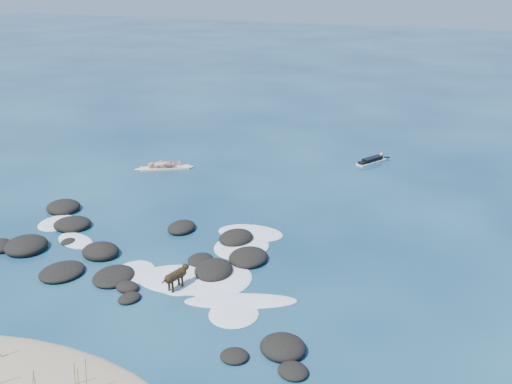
% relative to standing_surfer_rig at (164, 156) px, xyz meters
% --- Properties ---
extents(ground, '(160.00, 160.00, 0.00)m').
position_rel_standing_surfer_rig_xyz_m(ground, '(4.67, -7.31, -0.65)').
color(ground, '#0A2642').
rests_on(ground, ground).
extents(dune_grass, '(3.74, 1.75, 1.20)m').
position_rel_standing_surfer_rig_xyz_m(dune_grass, '(4.56, -15.34, -0.04)').
color(dune_grass, '#7F994A').
rests_on(dune_grass, ground).
extents(reef_rocks, '(13.29, 7.49, 0.56)m').
position_rel_standing_surfer_rig_xyz_m(reef_rocks, '(3.43, -8.41, -0.54)').
color(reef_rocks, black).
rests_on(reef_rocks, ground).
extents(breaking_foam, '(11.32, 6.90, 0.12)m').
position_rel_standing_surfer_rig_xyz_m(breaking_foam, '(5.75, -8.19, -0.64)').
color(breaking_foam, white).
rests_on(breaking_foam, ground).
extents(standing_surfer_rig, '(2.66, 1.68, 1.66)m').
position_rel_standing_surfer_rig_xyz_m(standing_surfer_rig, '(0.00, 0.00, 0.00)').
color(standing_surfer_rig, beige).
rests_on(standing_surfer_rig, ground).
extents(paddling_surfer_rig, '(1.52, 2.06, 0.38)m').
position_rel_standing_surfer_rig_xyz_m(paddling_surfer_rig, '(9.45, 4.68, -0.52)').
color(paddling_surfer_rig, silver).
rests_on(paddling_surfer_rig, ground).
extents(dog, '(0.53, 1.18, 0.76)m').
position_rel_standing_surfer_rig_xyz_m(dog, '(5.95, -9.70, -0.15)').
color(dog, black).
rests_on(dog, ground).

